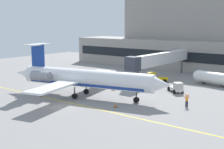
% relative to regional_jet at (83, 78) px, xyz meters
% --- Properties ---
extents(ground, '(120.00, 120.00, 0.11)m').
position_rel_regional_jet_xyz_m(ground, '(1.31, -6.52, -3.13)').
color(ground, gray).
extents(terminal_building, '(78.97, 13.27, 18.57)m').
position_rel_regional_jet_xyz_m(terminal_building, '(2.93, 40.31, 3.28)').
color(terminal_building, gray).
rests_on(terminal_building, ground).
extents(jet_bridge_west, '(2.40, 23.14, 5.73)m').
position_rel_regional_jet_xyz_m(jet_bridge_west, '(1.89, 21.15, 1.29)').
color(jet_bridge_west, silver).
rests_on(jet_bridge_west, ground).
extents(regional_jet, '(28.17, 22.39, 8.39)m').
position_rel_regional_jet_xyz_m(regional_jet, '(0.00, 0.00, 0.00)').
color(regional_jet, white).
rests_on(regional_jet, ground).
extents(baggage_tug, '(4.28, 3.64, 1.91)m').
position_rel_regional_jet_xyz_m(baggage_tug, '(2.53, 18.62, -2.19)').
color(baggage_tug, '#E5B20C').
rests_on(baggage_tug, ground).
extents(pushback_tractor, '(3.66, 3.35, 1.84)m').
position_rel_regional_jet_xyz_m(pushback_tractor, '(10.42, 12.38, -2.23)').
color(pushback_tractor, silver).
rests_on(pushback_tractor, ground).
extents(fuel_tank, '(8.27, 3.42, 2.63)m').
position_rel_regional_jet_xyz_m(fuel_tank, '(13.04, 22.17, -1.61)').
color(fuel_tank, white).
rests_on(fuel_tank, ground).
extents(marshaller, '(0.68, 0.62, 1.88)m').
position_rel_regional_jet_xyz_m(marshaller, '(15.86, 4.79, -2.13)').
color(marshaller, '#191E33').
rests_on(marshaller, ground).
extents(safety_cone_alpha, '(0.47, 0.47, 0.55)m').
position_rel_regional_jet_xyz_m(safety_cone_alpha, '(-5.63, -4.19, -2.83)').
color(safety_cone_alpha, orange).
rests_on(safety_cone_alpha, ground).
extents(safety_cone_bravo, '(0.47, 0.47, 0.55)m').
position_rel_regional_jet_xyz_m(safety_cone_bravo, '(0.76, 6.90, -2.83)').
color(safety_cone_bravo, orange).
rests_on(safety_cone_bravo, ground).
extents(safety_cone_charlie, '(0.47, 0.47, 0.55)m').
position_rel_regional_jet_xyz_m(safety_cone_charlie, '(8.02, -1.85, -2.83)').
color(safety_cone_charlie, orange).
rests_on(safety_cone_charlie, ground).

